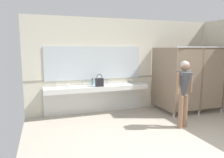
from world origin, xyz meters
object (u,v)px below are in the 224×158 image
person_standing (184,86)px  soap_dispenser (93,82)px  handbag (99,82)px  paper_cup (68,86)px

person_standing → soap_dispenser: bearing=134.2°
handbag → paper_cup: handbag is taller
handbag → soap_dispenser: (-0.13, 0.31, -0.04)m
person_standing → paper_cup: 3.12m
soap_dispenser → handbag: bearing=-66.8°
person_standing → soap_dispenser: person_standing is taller
person_standing → handbag: 2.36m
handbag → soap_dispenser: 0.34m
person_standing → handbag: (-1.73, 1.60, -0.06)m
handbag → paper_cup: size_ratio=3.90×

